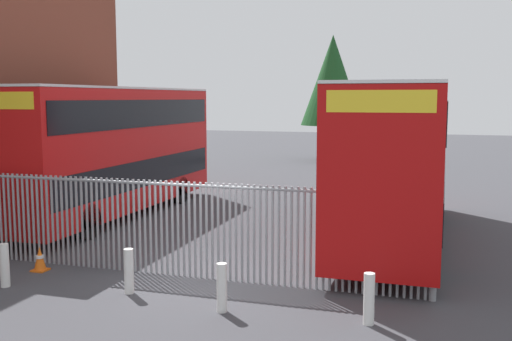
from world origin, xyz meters
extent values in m
plane|color=#3D3D42|center=(0.00, 8.00, 0.00)|extent=(100.00, 100.00, 0.00)
cylinder|color=gray|center=(-5.50, 0.00, 1.10)|extent=(0.06, 0.06, 2.20)
cylinder|color=gray|center=(-5.36, 0.00, 1.10)|extent=(0.06, 0.06, 2.20)
cylinder|color=gray|center=(-5.22, 0.00, 1.10)|extent=(0.06, 0.06, 2.20)
cylinder|color=gray|center=(-5.08, 0.00, 1.10)|extent=(0.06, 0.06, 2.20)
cylinder|color=gray|center=(-4.94, 0.00, 1.10)|extent=(0.06, 0.06, 2.20)
cylinder|color=gray|center=(-4.80, 0.00, 1.10)|extent=(0.06, 0.06, 2.20)
cylinder|color=gray|center=(-4.66, 0.00, 1.10)|extent=(0.06, 0.06, 2.20)
cylinder|color=gray|center=(-4.52, 0.00, 1.10)|extent=(0.06, 0.06, 2.20)
cylinder|color=gray|center=(-4.38, 0.00, 1.10)|extent=(0.06, 0.06, 2.20)
cylinder|color=gray|center=(-4.24, 0.00, 1.10)|extent=(0.06, 0.06, 2.20)
cylinder|color=gray|center=(-4.10, 0.00, 1.10)|extent=(0.06, 0.06, 2.20)
cylinder|color=gray|center=(-3.96, 0.00, 1.10)|extent=(0.06, 0.06, 2.20)
cylinder|color=gray|center=(-3.82, 0.00, 1.10)|extent=(0.06, 0.06, 2.20)
cylinder|color=gray|center=(-3.68, 0.00, 1.10)|extent=(0.06, 0.06, 2.20)
cylinder|color=gray|center=(-3.54, 0.00, 1.10)|extent=(0.06, 0.06, 2.20)
cylinder|color=gray|center=(-3.40, 0.00, 1.10)|extent=(0.06, 0.06, 2.20)
cylinder|color=gray|center=(-3.26, 0.00, 1.10)|extent=(0.06, 0.06, 2.20)
cylinder|color=gray|center=(-3.12, 0.00, 1.10)|extent=(0.06, 0.06, 2.20)
cylinder|color=gray|center=(-2.98, 0.00, 1.10)|extent=(0.06, 0.06, 2.20)
cylinder|color=gray|center=(-2.84, 0.00, 1.10)|extent=(0.06, 0.06, 2.20)
cylinder|color=gray|center=(-2.70, 0.00, 1.10)|extent=(0.06, 0.06, 2.20)
cylinder|color=gray|center=(-2.56, 0.00, 1.10)|extent=(0.06, 0.06, 2.20)
cylinder|color=gray|center=(-2.42, 0.00, 1.10)|extent=(0.06, 0.06, 2.20)
cylinder|color=gray|center=(-2.28, 0.00, 1.10)|extent=(0.06, 0.06, 2.20)
cylinder|color=gray|center=(-2.14, 0.00, 1.10)|extent=(0.06, 0.06, 2.20)
cylinder|color=gray|center=(-2.00, 0.00, 1.10)|extent=(0.06, 0.06, 2.20)
cylinder|color=gray|center=(-1.86, 0.00, 1.10)|extent=(0.06, 0.06, 2.20)
cylinder|color=gray|center=(-1.72, 0.00, 1.10)|extent=(0.06, 0.06, 2.20)
cylinder|color=gray|center=(-1.58, 0.00, 1.10)|extent=(0.06, 0.06, 2.20)
cylinder|color=gray|center=(-1.44, 0.00, 1.10)|extent=(0.06, 0.06, 2.20)
cylinder|color=gray|center=(-1.30, 0.00, 1.10)|extent=(0.06, 0.06, 2.20)
cylinder|color=gray|center=(-1.16, 0.00, 1.10)|extent=(0.06, 0.06, 2.20)
cylinder|color=gray|center=(-1.02, 0.00, 1.10)|extent=(0.06, 0.06, 2.20)
cylinder|color=gray|center=(-0.88, 0.00, 1.10)|extent=(0.06, 0.06, 2.20)
cylinder|color=gray|center=(-0.74, 0.00, 1.10)|extent=(0.06, 0.06, 2.20)
cylinder|color=gray|center=(-0.60, 0.00, 1.10)|extent=(0.06, 0.06, 2.20)
cylinder|color=gray|center=(-0.46, 0.00, 1.10)|extent=(0.06, 0.06, 2.20)
cylinder|color=gray|center=(-0.32, 0.00, 1.10)|extent=(0.06, 0.06, 2.20)
cylinder|color=gray|center=(-0.18, 0.00, 1.10)|extent=(0.06, 0.06, 2.20)
cylinder|color=gray|center=(-0.04, 0.00, 1.10)|extent=(0.06, 0.06, 2.20)
cylinder|color=gray|center=(0.10, 0.00, 1.10)|extent=(0.06, 0.06, 2.20)
cylinder|color=gray|center=(0.24, 0.00, 1.10)|extent=(0.06, 0.06, 2.20)
cylinder|color=gray|center=(0.38, 0.00, 1.10)|extent=(0.06, 0.06, 2.20)
cylinder|color=gray|center=(0.52, 0.00, 1.10)|extent=(0.06, 0.06, 2.20)
cylinder|color=gray|center=(0.67, 0.00, 1.10)|extent=(0.06, 0.06, 2.20)
cylinder|color=gray|center=(0.81, 0.00, 1.10)|extent=(0.06, 0.06, 2.20)
cylinder|color=gray|center=(0.95, 0.00, 1.10)|extent=(0.06, 0.06, 2.20)
cylinder|color=gray|center=(1.09, 0.00, 1.10)|extent=(0.06, 0.06, 2.20)
cylinder|color=gray|center=(1.23, 0.00, 1.10)|extent=(0.06, 0.06, 2.20)
cylinder|color=gray|center=(1.37, 0.00, 1.10)|extent=(0.06, 0.06, 2.20)
cylinder|color=gray|center=(1.51, 0.00, 1.10)|extent=(0.06, 0.06, 2.20)
cylinder|color=gray|center=(1.65, 0.00, 1.10)|extent=(0.06, 0.06, 2.20)
cylinder|color=gray|center=(1.79, 0.00, 1.10)|extent=(0.06, 0.06, 2.20)
cylinder|color=gray|center=(1.93, 0.00, 1.10)|extent=(0.06, 0.06, 2.20)
cylinder|color=gray|center=(2.07, 0.00, 1.10)|extent=(0.06, 0.06, 2.20)
cylinder|color=gray|center=(2.21, 0.00, 1.10)|extent=(0.06, 0.06, 2.20)
cylinder|color=gray|center=(2.35, 0.00, 1.10)|extent=(0.06, 0.06, 2.20)
cylinder|color=gray|center=(2.49, 0.00, 1.10)|extent=(0.06, 0.06, 2.20)
cylinder|color=gray|center=(2.63, 0.00, 1.10)|extent=(0.06, 0.06, 2.20)
cylinder|color=gray|center=(2.77, 0.00, 1.10)|extent=(0.06, 0.06, 2.20)
cylinder|color=gray|center=(2.91, 0.00, 1.10)|extent=(0.06, 0.06, 2.20)
cylinder|color=gray|center=(3.05, 0.00, 1.10)|extent=(0.06, 0.06, 2.20)
cylinder|color=gray|center=(3.19, 0.00, 1.10)|extent=(0.06, 0.06, 2.20)
cylinder|color=gray|center=(3.33, 0.00, 1.10)|extent=(0.06, 0.06, 2.20)
cylinder|color=gray|center=(3.47, 0.00, 1.10)|extent=(0.06, 0.06, 2.20)
cylinder|color=gray|center=(3.61, 0.00, 1.10)|extent=(0.06, 0.06, 2.20)
cylinder|color=gray|center=(3.75, 0.00, 1.10)|extent=(0.06, 0.06, 2.20)
cylinder|color=gray|center=(3.89, 0.00, 1.10)|extent=(0.06, 0.06, 2.20)
cylinder|color=gray|center=(4.03, 0.00, 1.10)|extent=(0.06, 0.06, 2.20)
cylinder|color=gray|center=(4.17, 0.00, 1.10)|extent=(0.06, 0.06, 2.20)
cylinder|color=gray|center=(4.31, 0.00, 1.10)|extent=(0.06, 0.06, 2.20)
cylinder|color=gray|center=(4.45, 0.00, 1.10)|extent=(0.06, 0.06, 2.20)
cylinder|color=gray|center=(4.59, 0.00, 1.10)|extent=(0.06, 0.06, 2.20)
cylinder|color=gray|center=(4.73, 0.00, 1.10)|extent=(0.06, 0.06, 2.20)
cylinder|color=gray|center=(4.87, 0.00, 1.10)|extent=(0.06, 0.06, 2.20)
cylinder|color=gray|center=(5.01, 0.00, 1.10)|extent=(0.06, 0.06, 2.20)
cylinder|color=gray|center=(-1.72, 0.00, 2.12)|extent=(13.45, 0.07, 0.07)
cylinder|color=gray|center=(5.01, 0.00, 1.18)|extent=(0.14, 0.14, 2.35)
cube|color=#B70C0C|center=(3.90, 5.13, 2.35)|extent=(2.50, 10.80, 4.00)
cube|color=black|center=(3.90, 5.13, 1.55)|extent=(2.54, 10.37, 0.90)
cube|color=black|center=(3.90, 5.13, 3.55)|extent=(2.54, 10.37, 0.90)
cube|color=yellow|center=(3.90, -0.22, 4.00)|extent=(2.12, 0.12, 0.44)
cube|color=silver|center=(3.90, 5.13, 4.38)|extent=(2.50, 10.80, 0.08)
cylinder|color=black|center=(2.80, 1.78, 0.52)|extent=(0.30, 1.04, 1.04)
cylinder|color=black|center=(5.00, 1.78, 0.52)|extent=(0.30, 1.04, 1.04)
cylinder|color=black|center=(2.80, 8.10, 0.52)|extent=(0.30, 1.04, 1.04)
cylinder|color=black|center=(5.00, 8.10, 0.52)|extent=(0.30, 1.04, 1.04)
cube|color=red|center=(-5.73, 5.80, 2.35)|extent=(2.50, 10.80, 4.00)
cube|color=black|center=(-5.73, 5.80, 1.55)|extent=(2.54, 10.37, 0.90)
cube|color=black|center=(-5.73, 5.80, 3.55)|extent=(2.54, 10.37, 0.90)
cube|color=yellow|center=(-5.73, 0.45, 4.00)|extent=(2.12, 0.12, 0.44)
cube|color=silver|center=(-5.73, 5.80, 4.38)|extent=(2.50, 10.80, 0.08)
cylinder|color=black|center=(-6.83, 2.46, 0.52)|extent=(0.30, 1.04, 1.04)
cylinder|color=black|center=(-4.63, 2.46, 0.52)|extent=(0.30, 1.04, 1.04)
cylinder|color=black|center=(-6.83, 8.77, 0.52)|extent=(0.30, 1.04, 1.04)
cylinder|color=black|center=(-4.63, 8.77, 0.52)|extent=(0.30, 1.04, 1.04)
cylinder|color=silver|center=(-3.84, -1.87, 0.47)|extent=(0.20, 0.20, 0.95)
cylinder|color=silver|center=(-1.06, -1.44, 0.47)|extent=(0.20, 0.20, 0.95)
cylinder|color=silver|center=(1.18, -1.88, 0.47)|extent=(0.20, 0.20, 0.95)
cylinder|color=silver|center=(3.93, -1.68, 0.47)|extent=(0.20, 0.20, 0.95)
cube|color=orange|center=(-3.89, -0.62, 0.02)|extent=(0.34, 0.34, 0.04)
cone|color=orange|center=(-3.89, -0.62, 0.32)|extent=(0.28, 0.28, 0.55)
cylinder|color=white|center=(-3.89, -0.62, 0.34)|extent=(0.19, 0.19, 0.07)
cylinder|color=#4C3823|center=(-1.85, 25.99, 1.17)|extent=(0.36, 0.36, 2.33)
cone|color=#19471E|center=(-1.85, 25.99, 5.18)|extent=(3.99, 3.99, 5.70)
camera|label=1|loc=(5.14, -12.20, 4.07)|focal=42.01mm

